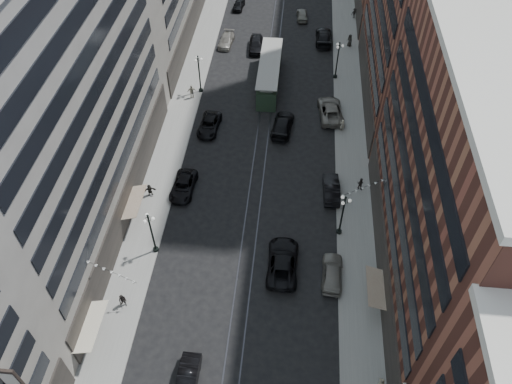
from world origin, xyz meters
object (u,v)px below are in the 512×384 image
(car_2, at_px, (183,186))
(car_5, at_px, (187,380))
(lamppost_se_mid, at_px, (338,59))
(car_11, at_px, (330,110))
(car_7, at_px, (209,125))
(lamppost_sw_far, at_px, (152,232))
(car_13, at_px, (256,44))
(car_extra_1, at_px, (283,262))
(pedestrian_7, at_px, (360,183))
(pedestrian_9, at_px, (354,13))
(pedestrian_8, at_px, (342,125))
(lamppost_se_far, at_px, (342,214))
(car_4, at_px, (332,273))
(car_10, at_px, (331,189))
(car_extra_2, at_px, (302,15))
(pedestrian_6, at_px, (192,91))
(car_9, at_px, (239,4))
(lamppost_sw_mid, at_px, (199,73))
(car_12, at_px, (324,37))
(pedestrian_2, at_px, (123,301))
(pedestrian_extra_0, at_px, (350,40))
(car_extra_0, at_px, (283,124))
(streetcar, at_px, (269,74))
(car_8, at_px, (226,40))

(car_2, height_order, car_5, car_5)
(lamppost_se_mid, distance_m, car_11, 8.88)
(car_2, relative_size, car_7, 1.00)
(lamppost_sw_far, xyz_separation_m, car_7, (2.40, 19.28, -2.38))
(car_13, height_order, car_extra_1, car_extra_1)
(pedestrian_7, height_order, pedestrian_9, pedestrian_9)
(pedestrian_8, distance_m, pedestrian_9, 29.02)
(lamppost_se_far, bearing_deg, car_4, -98.27)
(car_10, relative_size, car_extra_2, 1.18)
(lamppost_sw_far, bearing_deg, car_13, 80.40)
(car_10, relative_size, pedestrian_6, 2.54)
(car_9, bearing_deg, pedestrian_7, -60.02)
(lamppost_sw_mid, relative_size, car_2, 1.07)
(lamppost_sw_far, bearing_deg, car_9, 87.31)
(car_7, height_order, car_11, car_11)
(lamppost_sw_far, xyz_separation_m, pedestrian_8, (19.03, 20.47, -2.12))
(car_2, relative_size, pedestrian_9, 3.21)
(lamppost_sw_far, distance_m, car_11, 29.40)
(car_12, bearing_deg, car_11, 92.29)
(car_extra_1, bearing_deg, pedestrian_2, 21.56)
(car_12, xyz_separation_m, pedestrian_extra_0, (3.91, -1.06, 0.21))
(car_extra_0, bearing_deg, car_12, -96.86)
(car_4, relative_size, pedestrian_extra_0, 2.59)
(car_11, height_order, car_13, car_11)
(pedestrian_9, bearing_deg, streetcar, -141.30)
(car_4, distance_m, car_5, 16.56)
(car_5, bearing_deg, lamppost_se_mid, 74.77)
(lamppost_sw_mid, relative_size, car_4, 1.14)
(pedestrian_9, relative_size, car_extra_0, 0.27)
(car_9, bearing_deg, car_12, -27.86)
(lamppost_sw_mid, xyz_separation_m, car_13, (6.51, 11.51, -2.23))
(streetcar, distance_m, car_4, 32.30)
(car_8, relative_size, car_11, 0.76)
(pedestrian_9, bearing_deg, car_5, -123.25)
(car_7, distance_m, car_10, 18.05)
(car_10, distance_m, pedestrian_extra_0, 31.18)
(car_7, xyz_separation_m, car_12, (14.31, 22.36, 0.15))
(streetcar, height_order, car_10, streetcar)
(pedestrian_8, height_order, car_extra_2, pedestrian_8)
(car_extra_2, bearing_deg, lamppost_se_mid, 103.40)
(lamppost_se_mid, bearing_deg, car_5, -105.72)
(car_7, distance_m, car_extra_1, 22.58)
(pedestrian_9, height_order, car_extra_0, pedestrian_9)
(streetcar, relative_size, car_extra_1, 2.00)
(car_5, distance_m, car_10, 25.52)
(streetcar, bearing_deg, car_8, 126.97)
(car_7, xyz_separation_m, car_13, (4.11, 19.23, 0.14))
(pedestrian_6, relative_size, pedestrian_8, 1.18)
(streetcar, relative_size, pedestrian_9, 7.89)
(lamppost_se_mid, bearing_deg, car_2, -126.21)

